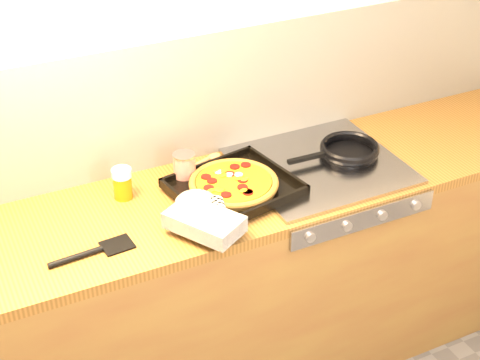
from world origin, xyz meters
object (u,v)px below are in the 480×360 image
pizza_on_tray (224,194)px  tomato_can (184,168)px  frying_pan (348,150)px  juice_glass (122,183)px

pizza_on_tray → tomato_can: tomato_can is taller
frying_pan → tomato_can: 0.65m
frying_pan → juice_glass: 0.89m
tomato_can → juice_glass: 0.24m
tomato_can → juice_glass: (-0.24, 0.00, 0.00)m
tomato_can → juice_glass: size_ratio=1.01×
pizza_on_tray → frying_pan: (0.57, 0.08, -0.01)m
pizza_on_tray → tomato_can: 0.21m
frying_pan → juice_glass: juice_glass is taller
juice_glass → pizza_on_tray: bearing=-32.8°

